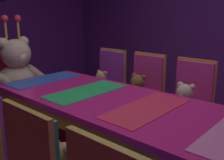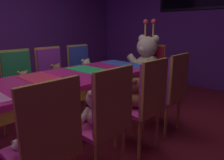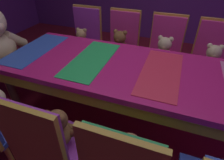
% 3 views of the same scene
% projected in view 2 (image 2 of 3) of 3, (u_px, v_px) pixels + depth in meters
% --- Properties ---
extents(ground_plane, '(7.90, 7.90, 0.00)m').
position_uv_depth(ground_plane, '(75.00, 133.00, 2.58)').
color(ground_plane, maroon).
extents(wall_back, '(5.20, 0.12, 2.80)m').
position_uv_depth(wall_back, '(192.00, 21.00, 4.48)').
color(wall_back, '#59267F').
rests_on(wall_back, ground_plane).
extents(banquet_table, '(0.90, 2.29, 0.75)m').
position_uv_depth(banquet_table, '(72.00, 82.00, 2.41)').
color(banquet_table, '#C61E72').
rests_on(banquet_table, ground_plane).
extents(chair_left_1, '(0.42, 0.41, 0.98)m').
position_uv_depth(chair_left_1, '(19.00, 79.00, 2.81)').
color(chair_left_1, '#268C4C').
rests_on(chair_left_1, ground_plane).
extents(teddy_left_1, '(0.22, 0.28, 0.27)m').
position_uv_depth(teddy_left_1, '(24.00, 82.00, 2.72)').
color(teddy_left_1, '#9E7247').
rests_on(teddy_left_1, chair_left_1).
extents(chair_left_2, '(0.42, 0.41, 0.98)m').
position_uv_depth(chair_left_2, '(52.00, 73.00, 3.17)').
color(chair_left_2, purple).
rests_on(chair_left_2, ground_plane).
extents(teddy_left_2, '(0.24, 0.31, 0.29)m').
position_uv_depth(teddy_left_2, '(57.00, 75.00, 3.08)').
color(teddy_left_2, brown).
rests_on(teddy_left_2, chair_left_2).
extents(chair_left_3, '(0.42, 0.41, 0.98)m').
position_uv_depth(chair_left_3, '(81.00, 68.00, 3.55)').
color(chair_left_3, '#2D47B2').
rests_on(chair_left_3, ground_plane).
extents(teddy_left_3, '(0.25, 0.32, 0.31)m').
position_uv_depth(teddy_left_3, '(87.00, 69.00, 3.46)').
color(teddy_left_3, beige).
rests_on(teddy_left_3, chair_left_3).
extents(chair_right_0, '(0.42, 0.41, 0.98)m').
position_uv_depth(chair_right_0, '(47.00, 138.00, 1.31)').
color(chair_right_0, '#CC338C').
rests_on(chair_right_0, ground_plane).
extents(teddy_right_0, '(0.26, 0.33, 0.31)m').
position_uv_depth(teddy_right_0, '(36.00, 131.00, 1.40)').
color(teddy_right_0, beige).
rests_on(teddy_right_0, chair_right_0).
extents(chair_right_1, '(0.42, 0.41, 0.98)m').
position_uv_depth(chair_right_1, '(107.00, 114.00, 1.67)').
color(chair_right_1, '#CC338C').
rests_on(chair_right_1, ground_plane).
extents(teddy_right_1, '(0.27, 0.34, 0.32)m').
position_uv_depth(teddy_right_1, '(95.00, 109.00, 1.77)').
color(teddy_right_1, beige).
rests_on(teddy_right_1, chair_right_1).
extents(chair_right_2, '(0.42, 0.41, 0.98)m').
position_uv_depth(chair_right_2, '(147.00, 98.00, 2.06)').
color(chair_right_2, '#CC338C').
rests_on(chair_right_2, ground_plane).
extents(teddy_right_2, '(0.26, 0.34, 0.32)m').
position_uv_depth(teddy_right_2, '(136.00, 94.00, 2.15)').
color(teddy_right_2, brown).
rests_on(teddy_right_2, chair_right_2).
extents(chair_right_3, '(0.42, 0.41, 0.98)m').
position_uv_depth(chair_right_3, '(172.00, 86.00, 2.45)').
color(chair_right_3, purple).
rests_on(chair_right_3, ground_plane).
extents(teddy_right_3, '(0.23, 0.30, 0.28)m').
position_uv_depth(teddy_right_3, '(161.00, 85.00, 2.55)').
color(teddy_right_3, tan).
rests_on(teddy_right_3, chair_right_3).
extents(throne_chair, '(0.41, 0.42, 0.98)m').
position_uv_depth(throne_chair, '(152.00, 67.00, 3.62)').
color(throne_chair, red).
rests_on(throne_chair, ground_plane).
extents(king_teddy_bear, '(0.73, 0.57, 0.94)m').
position_uv_depth(king_teddy_bear, '(146.00, 59.00, 3.46)').
color(king_teddy_bear, beige).
rests_on(king_teddy_bear, throne_chair).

